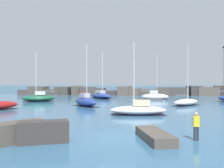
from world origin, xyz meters
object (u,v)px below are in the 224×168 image
Objects in this scene: sailboat_moored_5 at (85,101)px; sailboat_moored_3 at (101,95)px; sailboat_moored_1 at (186,102)px; sailboat_moored_0 at (138,109)px; sailboat_moored_4 at (155,96)px; sailboat_moored_8 at (39,98)px; person_on_rocks at (196,125)px.

sailboat_moored_3 is at bearing 89.57° from sailboat_moored_5.
sailboat_moored_0 is at bearing -123.56° from sailboat_moored_1.
sailboat_moored_4 is at bearing 80.56° from sailboat_moored_0.
sailboat_moored_3 is (-7.43, 25.98, 0.06)m from sailboat_moored_0.
sailboat_moored_1 is at bearing 56.44° from sailboat_moored_0.
sailboat_moored_0 is at bearing -43.36° from sailboat_moored_8.
sailboat_moored_1 reaches higher than sailboat_moored_4.
person_on_rocks is at bearing -90.92° from sailboat_moored_4.
sailboat_moored_0 is 0.78× the size of sailboat_moored_3.
sailboat_moored_3 reaches higher than sailboat_moored_1.
sailboat_moored_3 is 5.85× the size of person_on_rocks.
sailboat_moored_3 is 1.13× the size of sailboat_moored_5.
sailboat_moored_8 is at bearing 126.48° from person_on_rocks.
sailboat_moored_3 is at bearing 42.24° from sailboat_moored_8.
sailboat_moored_1 is 1.02× the size of sailboat_moored_5.
sailboat_moored_4 is 0.98× the size of sailboat_moored_5.
sailboat_moored_4 reaches higher than sailboat_moored_8.
sailboat_moored_4 is 1.01× the size of sailboat_moored_8.
sailboat_moored_0 is 0.86× the size of sailboat_moored_1.
sailboat_moored_5 reaches higher than sailboat_moored_0.
sailboat_moored_4 is (11.25, -3.01, 0.06)m from sailboat_moored_3.
sailboat_moored_3 is at bearing 165.02° from sailboat_moored_4.
sailboat_moored_1 is at bearing -12.10° from sailboat_moored_8.
sailboat_moored_1 reaches higher than sailboat_moored_0.
sailboat_moored_3 is at bearing 105.95° from sailboat_moored_0.
sailboat_moored_5 is (-0.13, -17.21, 0.10)m from sailboat_moored_3.
sailboat_moored_0 is at bearing -49.26° from sailboat_moored_5.
sailboat_moored_1 is 1.04× the size of sailboat_moored_4.
sailboat_moored_4 is 22.39m from sailboat_moored_8.
sailboat_moored_1 is 0.90× the size of sailboat_moored_3.
person_on_rocks is at bearing -100.44° from sailboat_moored_1.
sailboat_moored_3 reaches higher than person_on_rocks.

